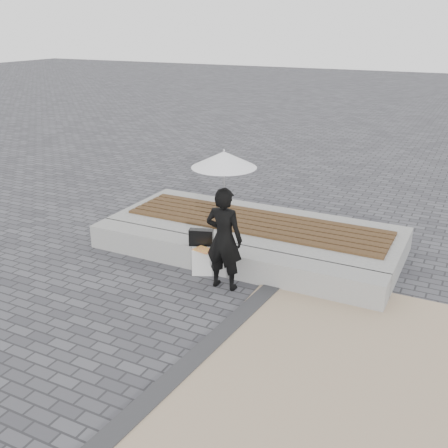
{
  "coord_description": "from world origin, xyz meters",
  "views": [
    {
      "loc": [
        3.37,
        -5.12,
        3.68
      ],
      "look_at": [
        0.23,
        1.11,
        1.0
      ],
      "focal_mm": 42.22,
      "sensor_mm": 36.0,
      "label": 1
    }
  ],
  "objects_px": {
    "seating_ledge": "(225,259)",
    "woman": "(224,239)",
    "parasol": "(224,159)",
    "handbag": "(201,237)",
    "canvas_tote": "(205,261)"
  },
  "relations": [
    {
      "from": "seating_ledge",
      "to": "woman",
      "type": "height_order",
      "value": "woman"
    },
    {
      "from": "woman",
      "to": "parasol",
      "type": "distance_m",
      "value": 1.17
    },
    {
      "from": "handbag",
      "to": "canvas_tote",
      "type": "xyz_separation_m",
      "value": [
        0.15,
        -0.15,
        -0.32
      ]
    },
    {
      "from": "handbag",
      "to": "canvas_tote",
      "type": "relative_size",
      "value": 0.88
    },
    {
      "from": "seating_ledge",
      "to": "canvas_tote",
      "type": "xyz_separation_m",
      "value": [
        -0.23,
        -0.24,
        0.01
      ]
    },
    {
      "from": "canvas_tote",
      "to": "parasol",
      "type": "bearing_deg",
      "value": -54.09
    },
    {
      "from": "parasol",
      "to": "canvas_tote",
      "type": "bearing_deg",
      "value": 150.8
    },
    {
      "from": "parasol",
      "to": "canvas_tote",
      "type": "distance_m",
      "value": 1.8
    },
    {
      "from": "parasol",
      "to": "handbag",
      "type": "distance_m",
      "value": 1.58
    },
    {
      "from": "woman",
      "to": "handbag",
      "type": "relative_size",
      "value": 4.12
    },
    {
      "from": "handbag",
      "to": "parasol",
      "type": "bearing_deg",
      "value": -51.67
    },
    {
      "from": "handbag",
      "to": "canvas_tote",
      "type": "distance_m",
      "value": 0.38
    },
    {
      "from": "seating_ledge",
      "to": "woman",
      "type": "distance_m",
      "value": 0.79
    },
    {
      "from": "handbag",
      "to": "canvas_tote",
      "type": "bearing_deg",
      "value": -62.93
    },
    {
      "from": "parasol",
      "to": "canvas_tote",
      "type": "height_order",
      "value": "parasol"
    }
  ]
}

